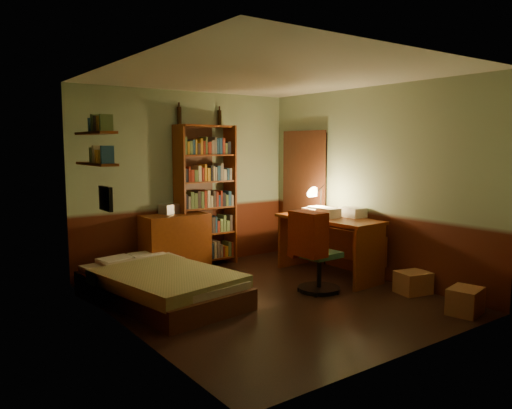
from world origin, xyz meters
TOP-DOWN VIEW (x-y plane):
  - floor at (0.00, 0.00)m, footprint 3.50×4.00m
  - ceiling at (0.00, 0.00)m, footprint 3.50×4.00m
  - wall_back at (0.00, 2.01)m, footprint 3.50×0.02m
  - wall_left at (-1.76, 0.00)m, footprint 0.02×4.00m
  - wall_right at (1.76, 0.00)m, footprint 0.02×4.00m
  - wall_front at (0.00, -2.01)m, footprint 3.50×0.02m
  - doorway at (1.72, 1.30)m, footprint 0.06×0.90m
  - door_trim at (1.69, 1.30)m, footprint 0.02×0.98m
  - bed at (-1.07, 0.72)m, footprint 1.38×2.24m
  - dresser at (-0.33, 1.76)m, footprint 0.94×0.47m
  - mini_stereo at (-0.35, 1.89)m, footprint 0.29×0.25m
  - bookshelf at (0.23, 1.85)m, footprint 0.93×0.40m
  - bottle_left at (-0.13, 1.96)m, footprint 0.09×0.09m
  - bottle_right at (0.55, 1.96)m, footprint 0.07×0.07m
  - desk at (1.31, 0.33)m, footprint 0.73×1.57m
  - paper_stack at (1.60, 0.17)m, footprint 0.25×0.34m
  - desk_lamp at (1.53, 0.73)m, footprint 0.21×0.21m
  - office_chair at (0.68, -0.16)m, footprint 0.51×0.45m
  - red_jacket at (0.44, -0.27)m, footprint 0.36×0.50m
  - wall_shelf_lower at (-1.64, 1.10)m, footprint 0.20×0.90m
  - wall_shelf_upper at (-1.64, 1.10)m, footprint 0.20×0.90m
  - framed_picture at (-1.72, 0.60)m, footprint 0.04×0.32m
  - cardboard_box_a at (1.37, -1.70)m, footprint 0.44×0.38m
  - cardboard_box_b at (1.56, -0.90)m, footprint 0.44×0.39m

SIDE VIEW (x-z plane):
  - floor at x=0.00m, z-range -0.02..0.00m
  - cardboard_box_b at x=1.56m, z-range 0.00..0.27m
  - cardboard_box_a at x=1.37m, z-range 0.00..0.28m
  - bed at x=-1.07m, z-range 0.00..0.63m
  - desk at x=1.31m, z-range 0.00..0.82m
  - dresser at x=-0.33m, z-range 0.00..0.83m
  - office_chair at x=0.68m, z-range 0.00..0.99m
  - paper_stack at x=1.60m, z-range 0.82..0.95m
  - mini_stereo at x=-0.35m, z-range 0.83..0.97m
  - doorway at x=1.72m, z-range 0.00..2.00m
  - door_trim at x=1.69m, z-range -0.04..2.04m
  - bookshelf at x=0.23m, z-range 0.00..2.11m
  - desk_lamp at x=1.53m, z-range 0.82..1.37m
  - framed_picture at x=-1.72m, z-range 1.12..1.38m
  - red_jacket at x=0.44m, z-range 0.99..1.53m
  - wall_back at x=0.00m, z-range 0.00..2.60m
  - wall_left at x=-1.76m, z-range 0.00..2.60m
  - wall_right at x=1.76m, z-range 0.00..2.60m
  - wall_front at x=0.00m, z-range 0.00..2.60m
  - wall_shelf_lower at x=-1.64m, z-range 1.59..1.61m
  - wall_shelf_upper at x=-1.64m, z-range 1.94..1.96m
  - bottle_right at x=0.55m, z-range 2.11..2.34m
  - bottle_left at x=-0.13m, z-range 2.11..2.37m
  - ceiling at x=0.00m, z-range 2.60..2.62m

